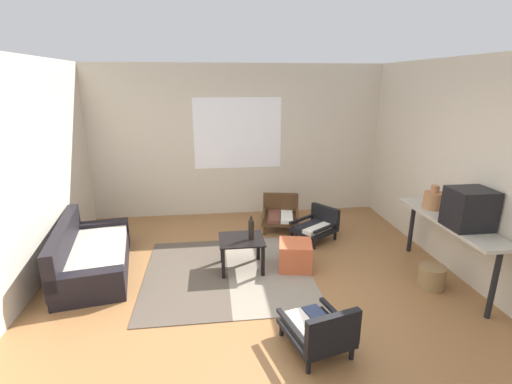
{
  "coord_description": "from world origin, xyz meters",
  "views": [
    {
      "loc": [
        -0.49,
        -3.56,
        2.41
      ],
      "look_at": [
        0.1,
        1.14,
        0.96
      ],
      "focal_mm": 25.74,
      "sensor_mm": 36.0,
      "label": 1
    }
  ],
  "objects_px": {
    "armchair_striped_foreground": "(320,330)",
    "clay_vase": "(434,200)",
    "console_shelf": "(450,225)",
    "glass_bottle": "(251,229)",
    "coffee_table": "(241,245)",
    "armchair_by_window": "(280,213)",
    "couch": "(90,256)",
    "ottoman_orange": "(295,255)",
    "wicker_basket": "(432,277)",
    "crt_television": "(469,209)",
    "armchair_corner": "(317,225)"
  },
  "relations": [
    {
      "from": "crt_television",
      "to": "wicker_basket",
      "type": "distance_m",
      "value": 0.94
    },
    {
      "from": "armchair_striped_foreground",
      "to": "clay_vase",
      "type": "xyz_separation_m",
      "value": [
        1.92,
        1.47,
        0.7
      ]
    },
    {
      "from": "armchair_by_window",
      "to": "console_shelf",
      "type": "xyz_separation_m",
      "value": [
        1.72,
        -1.91,
        0.47
      ]
    },
    {
      "from": "coffee_table",
      "to": "armchair_striped_foreground",
      "type": "xyz_separation_m",
      "value": [
        0.57,
        -1.65,
        -0.12
      ]
    },
    {
      "from": "armchair_corner",
      "to": "ottoman_orange",
      "type": "distance_m",
      "value": 1.06
    },
    {
      "from": "couch",
      "to": "crt_television",
      "type": "xyz_separation_m",
      "value": [
        4.46,
        -1.04,
        0.83
      ]
    },
    {
      "from": "coffee_table",
      "to": "armchair_by_window",
      "type": "relative_size",
      "value": 0.82
    },
    {
      "from": "armchair_by_window",
      "to": "glass_bottle",
      "type": "bearing_deg",
      "value": -115.44
    },
    {
      "from": "ottoman_orange",
      "to": "wicker_basket",
      "type": "distance_m",
      "value": 1.67
    },
    {
      "from": "console_shelf",
      "to": "clay_vase",
      "type": "relative_size",
      "value": 5.59
    },
    {
      "from": "armchair_corner",
      "to": "glass_bottle",
      "type": "distance_m",
      "value": 1.46
    },
    {
      "from": "wicker_basket",
      "to": "armchair_striped_foreground",
      "type": "bearing_deg",
      "value": -151.32
    },
    {
      "from": "coffee_table",
      "to": "glass_bottle",
      "type": "distance_m",
      "value": 0.26
    },
    {
      "from": "ottoman_orange",
      "to": "clay_vase",
      "type": "distance_m",
      "value": 1.94
    },
    {
      "from": "armchair_striped_foreground",
      "to": "armchair_by_window",
      "type": "bearing_deg",
      "value": 86.11
    },
    {
      "from": "clay_vase",
      "to": "armchair_by_window",
      "type": "bearing_deg",
      "value": 138.34
    },
    {
      "from": "armchair_corner",
      "to": "ottoman_orange",
      "type": "height_order",
      "value": "armchair_corner"
    },
    {
      "from": "ottoman_orange",
      "to": "console_shelf",
      "type": "xyz_separation_m",
      "value": [
        1.78,
        -0.5,
        0.54
      ]
    },
    {
      "from": "couch",
      "to": "glass_bottle",
      "type": "relative_size",
      "value": 5.9
    },
    {
      "from": "console_shelf",
      "to": "glass_bottle",
      "type": "relative_size",
      "value": 5.41
    },
    {
      "from": "ottoman_orange",
      "to": "glass_bottle",
      "type": "bearing_deg",
      "value": 175.11
    },
    {
      "from": "console_shelf",
      "to": "ottoman_orange",
      "type": "bearing_deg",
      "value": 164.34
    },
    {
      "from": "clay_vase",
      "to": "armchair_corner",
      "type": "bearing_deg",
      "value": 140.39
    },
    {
      "from": "glass_bottle",
      "to": "ottoman_orange",
      "type": "bearing_deg",
      "value": -4.89
    },
    {
      "from": "armchair_striped_foreground",
      "to": "glass_bottle",
      "type": "distance_m",
      "value": 1.72
    },
    {
      "from": "armchair_striped_foreground",
      "to": "console_shelf",
      "type": "distance_m",
      "value": 2.26
    },
    {
      "from": "crt_television",
      "to": "ottoman_orange",
      "type": "bearing_deg",
      "value": 156.58
    },
    {
      "from": "couch",
      "to": "armchair_by_window",
      "type": "distance_m",
      "value": 2.98
    },
    {
      "from": "couch",
      "to": "clay_vase",
      "type": "relative_size",
      "value": 6.09
    },
    {
      "from": "console_shelf",
      "to": "clay_vase",
      "type": "xyz_separation_m",
      "value": [
        -0.0,
        0.39,
        0.2
      ]
    },
    {
      "from": "armchair_striped_foreground",
      "to": "crt_television",
      "type": "relative_size",
      "value": 1.6
    },
    {
      "from": "armchair_corner",
      "to": "coffee_table",
      "type": "bearing_deg",
      "value": -146.68
    },
    {
      "from": "coffee_table",
      "to": "armchair_by_window",
      "type": "xyz_separation_m",
      "value": [
        0.78,
        1.34,
        -0.09
      ]
    },
    {
      "from": "clay_vase",
      "to": "couch",
      "type": "bearing_deg",
      "value": 175.14
    },
    {
      "from": "armchair_striped_foreground",
      "to": "glass_bottle",
      "type": "xyz_separation_m",
      "value": [
        -0.45,
        1.63,
        0.34
      ]
    },
    {
      "from": "couch",
      "to": "armchair_by_window",
      "type": "xyz_separation_m",
      "value": [
        2.75,
        1.15,
        0.05
      ]
    },
    {
      "from": "glass_bottle",
      "to": "wicker_basket",
      "type": "bearing_deg",
      "value": -18.76
    },
    {
      "from": "crt_television",
      "to": "armchair_corner",
      "type": "bearing_deg",
      "value": 126.18
    },
    {
      "from": "console_shelf",
      "to": "armchair_striped_foreground",
      "type": "bearing_deg",
      "value": -150.67
    },
    {
      "from": "console_shelf",
      "to": "clay_vase",
      "type": "bearing_deg",
      "value": 90.0
    },
    {
      "from": "console_shelf",
      "to": "glass_bottle",
      "type": "distance_m",
      "value": 2.43
    },
    {
      "from": "crt_television",
      "to": "glass_bottle",
      "type": "bearing_deg",
      "value": 160.83
    },
    {
      "from": "couch",
      "to": "console_shelf",
      "type": "distance_m",
      "value": 4.56
    },
    {
      "from": "coffee_table",
      "to": "clay_vase",
      "type": "relative_size",
      "value": 1.89
    },
    {
      "from": "glass_bottle",
      "to": "crt_television",
      "type": "bearing_deg",
      "value": -19.17
    },
    {
      "from": "coffee_table",
      "to": "crt_television",
      "type": "xyz_separation_m",
      "value": [
        2.49,
        -0.84,
        0.69
      ]
    },
    {
      "from": "armchair_by_window",
      "to": "clay_vase",
      "type": "distance_m",
      "value": 2.39
    },
    {
      "from": "couch",
      "to": "ottoman_orange",
      "type": "relative_size",
      "value": 4.43
    },
    {
      "from": "coffee_table",
      "to": "clay_vase",
      "type": "xyz_separation_m",
      "value": [
        2.49,
        -0.19,
        0.58
      ]
    },
    {
      "from": "armchair_by_window",
      "to": "couch",
      "type": "bearing_deg",
      "value": -157.38
    }
  ]
}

